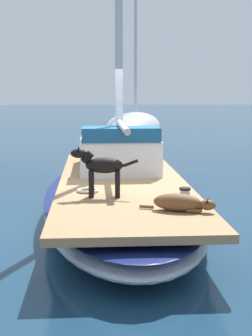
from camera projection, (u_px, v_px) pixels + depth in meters
ground_plane at (122, 218)px, 8.55m from camera, size 120.00×120.00×0.00m
sailboat_main at (122, 199)px, 8.50m from camera, size 2.52×7.24×0.66m
mast_main at (119, 18)px, 8.75m from camera, size 0.14×2.27×6.05m
cabin_house at (118, 151)px, 9.50m from camera, size 1.40×2.22×0.84m
dog_brown at (180, 203)px, 6.25m from camera, size 0.92×0.44×0.22m
dog_black at (101, 167)px, 7.03m from camera, size 0.94×0.25×0.70m
deck_winch at (185, 196)px, 6.69m from camera, size 0.16×0.16×0.21m
coiled_rope at (88, 190)px, 7.43m from camera, size 0.32×0.32×0.04m
moored_boat_far_astern at (134, 126)px, 21.04m from camera, size 3.26×6.30×6.68m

